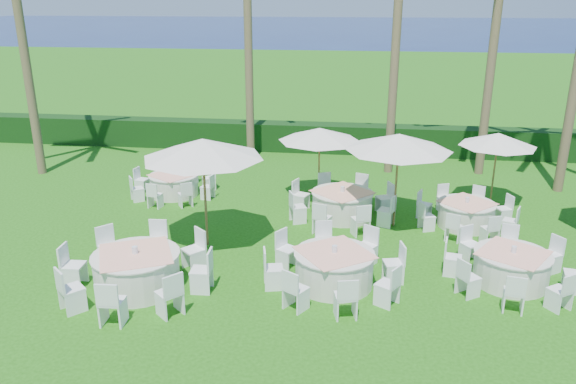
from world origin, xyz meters
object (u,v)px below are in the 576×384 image
object	(u,v)px
banquet_table_b	(334,267)
banquet_table_e	(342,204)
umbrella_a	(203,148)
umbrella_d	(498,140)
banquet_table_f	(466,213)
umbrella_b	(399,142)
banquet_table_a	(137,270)
banquet_table_c	(511,267)
umbrella_c	(320,134)
banquet_table_d	(174,184)

from	to	relation	value
banquet_table_b	banquet_table_e	distance (m)	4.28
umbrella_a	umbrella_d	xyz separation A→B (m)	(8.23, 4.18, -0.52)
banquet_table_f	umbrella_b	distance (m)	2.99
banquet_table_b	umbrella_b	distance (m)	4.62
banquet_table_a	banquet_table_c	bearing A→B (deg)	9.40
umbrella_d	banquet_table_c	bearing A→B (deg)	-96.39
banquet_table_e	banquet_table_f	size ratio (longest dim) A/B	1.13
umbrella_b	umbrella_c	bearing A→B (deg)	140.94
banquet_table_a	banquet_table_b	distance (m)	4.54
banquet_table_b	banquet_table_e	xyz separation A→B (m)	(-0.00, 4.28, -0.00)
banquet_table_d	umbrella_b	xyz separation A→B (m)	(7.26, -1.71, 2.13)
umbrella_c	banquet_table_c	bearing A→B (deg)	-45.97
banquet_table_a	umbrella_a	distance (m)	3.52
banquet_table_d	banquet_table_f	distance (m)	9.45
umbrella_b	umbrella_d	size ratio (longest dim) A/B	1.27
banquet_table_f	umbrella_a	world-z (taller)	umbrella_a
banquet_table_c	umbrella_d	distance (m)	5.62
umbrella_a	umbrella_b	size ratio (longest dim) A/B	1.04
banquet_table_e	banquet_table_d	bearing A→B (deg)	167.55
banquet_table_e	umbrella_b	xyz separation A→B (m)	(1.54, -0.45, 2.09)
banquet_table_b	umbrella_a	xyz separation A→B (m)	(-3.53, 1.77, 2.26)
banquet_table_b	banquet_table_c	xyz separation A→B (m)	(4.11, 0.64, -0.03)
banquet_table_a	umbrella_d	size ratio (longest dim) A/B	1.46
banquet_table_d	umbrella_c	size ratio (longest dim) A/B	1.09
banquet_table_b	banquet_table_f	xyz separation A→B (m)	(3.62, 4.07, -0.05)
umbrella_d	banquet_table_d	bearing A→B (deg)	-177.78
banquet_table_d	banquet_table_a	bearing A→B (deg)	-78.80
banquet_table_f	umbrella_d	bearing A→B (deg)	59.94
banquet_table_d	umbrella_b	size ratio (longest dim) A/B	0.95
banquet_table_b	umbrella_a	size ratio (longest dim) A/B	1.03
umbrella_c	banquet_table_e	bearing A→B (deg)	-60.48
banquet_table_d	umbrella_a	world-z (taller)	umbrella_a
umbrella_b	umbrella_d	world-z (taller)	umbrella_b
banquet_table_c	banquet_table_f	bearing A→B (deg)	98.11
banquet_table_b	banquet_table_d	world-z (taller)	banquet_table_b
umbrella_b	banquet_table_e	bearing A→B (deg)	163.69
banquet_table_f	banquet_table_b	bearing A→B (deg)	-131.62
banquet_table_a	umbrella_d	bearing A→B (deg)	36.24
banquet_table_b	banquet_table_c	size ratio (longest dim) A/B	1.06
banquet_table_f	banquet_table_a	bearing A→B (deg)	-149.04
umbrella_c	banquet_table_f	bearing A→B (deg)	-20.70
umbrella_c	umbrella_b	bearing A→B (deg)	-39.06
umbrella_a	banquet_table_f	bearing A→B (deg)	17.88
banquet_table_c	umbrella_a	xyz separation A→B (m)	(-7.64, 1.13, 2.29)
banquet_table_c	banquet_table_e	bearing A→B (deg)	138.48
banquet_table_d	umbrella_b	distance (m)	7.76
banquet_table_a	banquet_table_d	distance (m)	6.44
banquet_table_e	umbrella_c	bearing A→B (deg)	119.52
banquet_table_a	umbrella_c	size ratio (longest dim) A/B	1.31
banquet_table_c	umbrella_a	world-z (taller)	umbrella_a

